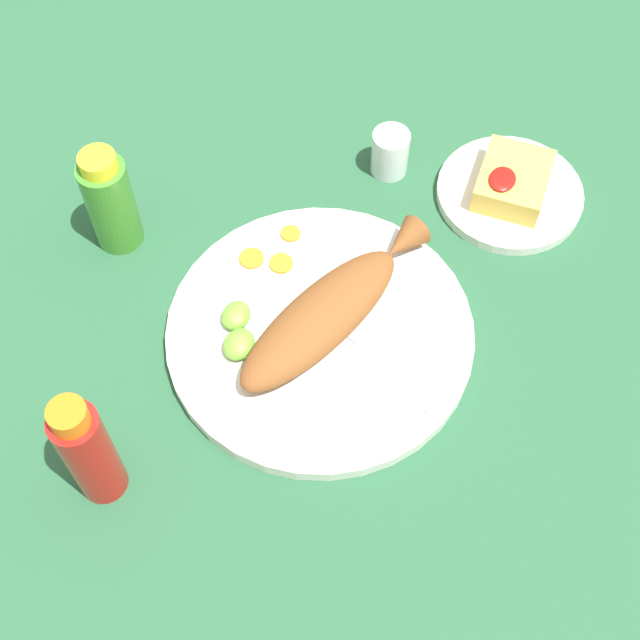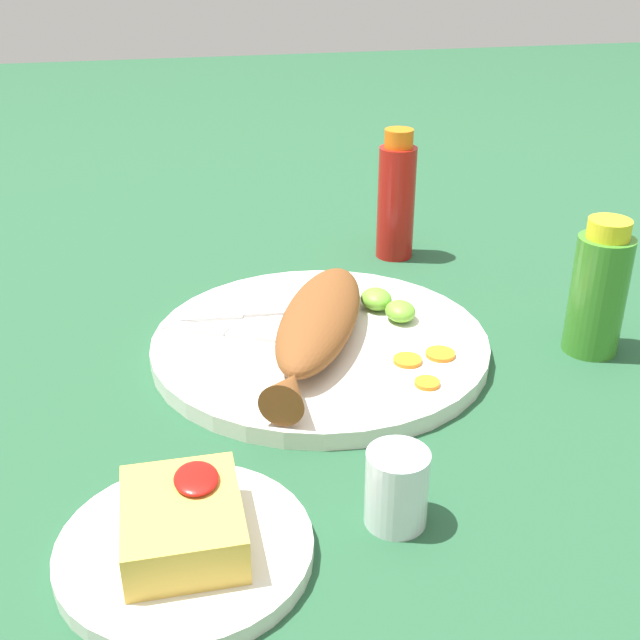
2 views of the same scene
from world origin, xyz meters
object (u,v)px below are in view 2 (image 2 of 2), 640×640
at_px(fried_fish, 317,324).
at_px(side_plate_fries, 185,549).
at_px(main_plate, 320,344).
at_px(fork_near, 235,333).
at_px(fork_far, 251,314).
at_px(hot_sauce_bottle_green, 599,290).
at_px(salt_cup, 402,491).
at_px(hot_sauce_bottle_red, 396,198).

height_order(fried_fish, side_plate_fries, fried_fish).
distance_m(main_plate, fried_fish, 0.03).
relative_size(fork_near, fork_far, 0.93).
bearing_deg(main_plate, fork_near, 73.72).
height_order(hot_sauce_bottle_green, salt_cup, hot_sauce_bottle_green).
height_order(main_plate, hot_sauce_bottle_red, hot_sauce_bottle_red).
xyz_separation_m(salt_cup, side_plate_fries, (-0.01, 0.16, -0.02)).
bearing_deg(hot_sauce_bottle_green, fried_fish, 81.66).
distance_m(fried_fish, side_plate_fries, 0.31).
height_order(fork_near, fork_far, same).
relative_size(main_plate, hot_sauce_bottle_green, 2.42).
relative_size(fried_fish, salt_cup, 4.65).
bearing_deg(side_plate_fries, fork_far, -15.50).
bearing_deg(hot_sauce_bottle_red, fried_fish, 147.75).
bearing_deg(fork_near, hot_sauce_bottle_green, -166.25).
bearing_deg(main_plate, hot_sauce_bottle_red, -32.67).
height_order(fried_fish, hot_sauce_bottle_red, hot_sauce_bottle_red).
distance_m(hot_sauce_bottle_green, salt_cup, 0.35).
bearing_deg(fried_fish, hot_sauce_bottle_red, -8.77).
bearing_deg(fork_far, salt_cup, 105.87).
relative_size(main_plate, fork_far, 1.90).
xyz_separation_m(fried_fish, hot_sauce_bottle_red, (0.25, -0.16, 0.04)).
bearing_deg(side_plate_fries, hot_sauce_bottle_red, -31.25).
bearing_deg(fork_near, fried_fish, -179.15).
relative_size(fork_far, side_plate_fries, 1.00).
bearing_deg(main_plate, fried_fish, 156.53).
xyz_separation_m(main_plate, fried_fish, (-0.01, 0.01, 0.03)).
relative_size(fried_fish, hot_sauce_bottle_green, 1.99).
xyz_separation_m(fork_near, hot_sauce_bottle_green, (-0.08, -0.37, 0.05)).
distance_m(fried_fish, hot_sauce_bottle_green, 0.29).
xyz_separation_m(main_plate, salt_cup, (-0.27, -0.00, 0.02)).
distance_m(fork_far, hot_sauce_bottle_green, 0.37).
height_order(fork_far, side_plate_fries, fork_far).
bearing_deg(salt_cup, main_plate, 0.85).
bearing_deg(main_plate, hot_sauce_bottle_green, -101.05).
distance_m(fork_far, salt_cup, 0.34).
xyz_separation_m(fork_near, side_plate_fries, (-0.30, 0.07, -0.01)).
height_order(main_plate, hot_sauce_bottle_green, hot_sauce_bottle_green).
bearing_deg(hot_sauce_bottle_green, side_plate_fries, 116.64).
xyz_separation_m(fork_far, salt_cup, (-0.34, -0.07, 0.01)).
bearing_deg(hot_sauce_bottle_green, fork_far, 70.58).
xyz_separation_m(main_plate, fork_near, (0.03, 0.09, 0.01)).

